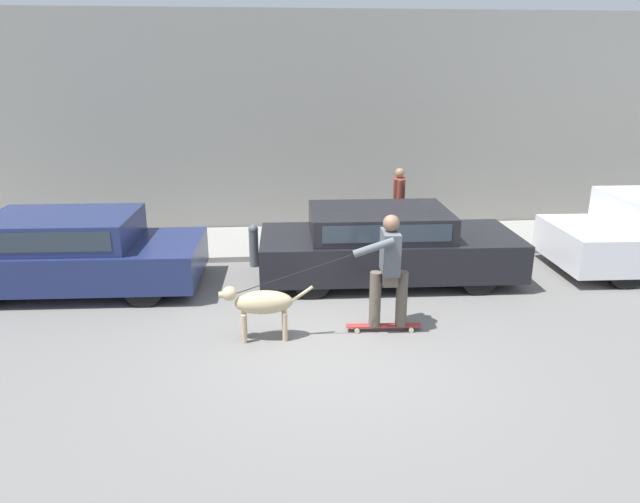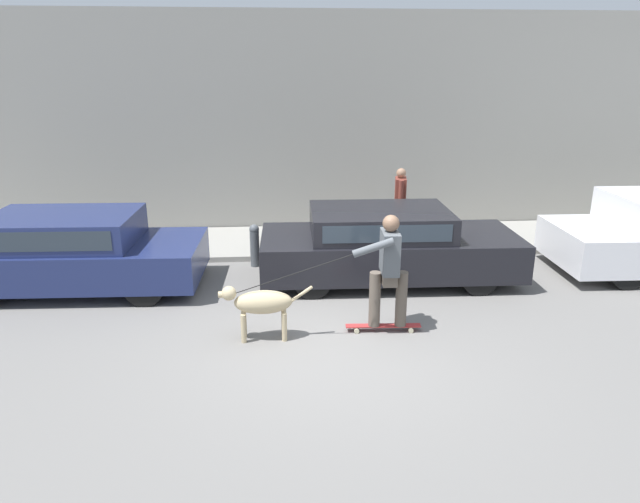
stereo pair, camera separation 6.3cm
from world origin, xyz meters
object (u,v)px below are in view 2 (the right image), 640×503
Objects in this scene: pedestrian_with_bag at (400,201)px; fire_hydrant at (255,244)px; parked_car_0 at (74,252)px; skateboarder at (388,267)px; dog at (261,303)px; parked_car_1 at (387,245)px.

pedestrian_with_bag is 3.16m from fire_hydrant.
parked_car_0 is 5.23m from skateboarder.
parked_car_0 is 6.17m from pedestrian_with_bag.
parked_car_0 is 3.75m from dog.
skateboarder is 4.12m from pedestrian_with_bag.
parked_car_0 is 2.74× the size of pedestrian_with_bag.
parked_car_0 is 3.06m from fire_hydrant.
parked_car_1 is 1.67× the size of skateboarder.
parked_car_0 is 1.56× the size of skateboarder.
skateboarder is (-0.38, -2.02, 0.33)m from parked_car_1.
skateboarder is 3.31× the size of fire_hydrant.
skateboarder reaches higher than fire_hydrant.
parked_car_0 is at bearing -150.84° from pedestrian_with_bag.
dog is 0.48× the size of skateboarder.
pedestrian_with_bag reaches higher than fire_hydrant.
fire_hydrant is at bearing -53.61° from skateboarder.
skateboarder is at bearing -99.25° from parked_car_1.
dog is 3.02m from fire_hydrant.
parked_car_1 is 2.10m from pedestrian_with_bag.
dog is at bearing -32.49° from parked_car_0.
dog is 0.83× the size of pedestrian_with_bag.
skateboarder is at bearing -56.90° from fire_hydrant.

